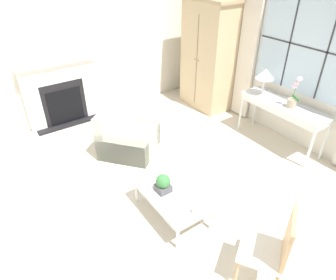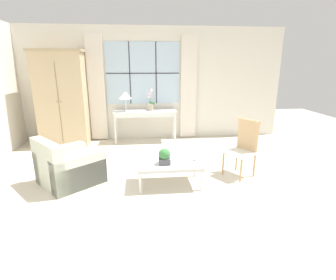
# 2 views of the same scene
# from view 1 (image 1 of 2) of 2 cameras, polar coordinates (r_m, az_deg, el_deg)

# --- Properties ---
(ground_plane) EXTENTS (14.00, 14.00, 0.00)m
(ground_plane) POSITION_cam_1_polar(r_m,az_deg,el_deg) (4.29, -3.50, -11.79)
(ground_plane) COLOR beige
(wall_back_windowed) EXTENTS (7.20, 0.14, 2.80)m
(wall_back_windowed) POSITION_cam_1_polar(r_m,az_deg,el_deg) (5.50, 24.57, 12.97)
(wall_back_windowed) COLOR silver
(wall_back_windowed) RESTS_ON ground_plane
(wall_left) EXTENTS (0.06, 7.20, 2.80)m
(wall_left) POSITION_cam_1_polar(r_m,az_deg,el_deg) (6.27, -14.38, 17.08)
(wall_left) COLOR silver
(wall_left) RESTS_ON ground_plane
(fireplace) EXTENTS (0.34, 1.47, 2.25)m
(fireplace) POSITION_cam_1_polar(r_m,az_deg,el_deg) (6.15, -19.82, 9.37)
(fireplace) COLOR black
(fireplace) RESTS_ON ground_plane
(armoire) EXTENTS (1.18, 0.66, 2.23)m
(armoire) POSITION_cam_1_polar(r_m,az_deg,el_deg) (6.47, 7.65, 15.65)
(armoire) COLOR tan
(armoire) RESTS_ON ground_plane
(console_table) EXTENTS (1.54, 0.49, 0.79)m
(console_table) POSITION_cam_1_polar(r_m,az_deg,el_deg) (5.48, 21.19, 5.65)
(console_table) COLOR silver
(console_table) RESTS_ON ground_plane
(table_lamp) EXTENTS (0.32, 0.32, 0.48)m
(table_lamp) POSITION_cam_1_polar(r_m,az_deg,el_deg) (5.52, 18.06, 11.80)
(table_lamp) COLOR silver
(table_lamp) RESTS_ON console_table
(potted_orchid) EXTENTS (0.20, 0.15, 0.54)m
(potted_orchid) POSITION_cam_1_polar(r_m,az_deg,el_deg) (5.28, 22.80, 7.69)
(potted_orchid) COLOR tan
(potted_orchid) RESTS_ON console_table
(armchair_upholstered) EXTENTS (1.19, 1.19, 0.78)m
(armchair_upholstered) POSITION_cam_1_polar(r_m,az_deg,el_deg) (5.16, -7.73, 0.42)
(armchair_upholstered) COLOR beige
(armchair_upholstered) RESTS_ON ground_plane
(side_chair_wooden) EXTENTS (0.61, 0.61, 0.98)m
(side_chair_wooden) POSITION_cam_1_polar(r_m,az_deg,el_deg) (3.28, 19.54, -18.65)
(side_chair_wooden) COLOR white
(side_chair_wooden) RESTS_ON ground_plane
(coffee_table) EXTENTS (1.05, 0.62, 0.39)m
(coffee_table) POSITION_cam_1_polar(r_m,az_deg,el_deg) (3.88, 0.80, -10.37)
(coffee_table) COLOR silver
(coffee_table) RESTS_ON ground_plane
(potted_plant_small) EXTENTS (0.18, 0.18, 0.25)m
(potted_plant_small) POSITION_cam_1_polar(r_m,az_deg,el_deg) (3.79, -0.94, -8.27)
(potted_plant_small) COLOR #4C4C51
(potted_plant_small) RESTS_ON coffee_table
(pillar_candle) EXTENTS (0.10, 0.10, 0.12)m
(pillar_candle) POSITION_cam_1_polar(r_m,az_deg,el_deg) (3.58, 5.20, -13.22)
(pillar_candle) COLOR silver
(pillar_candle) RESTS_ON coffee_table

